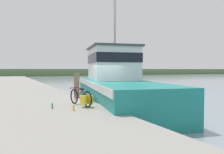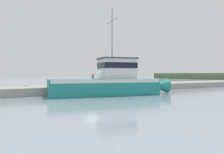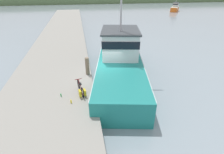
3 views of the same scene
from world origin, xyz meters
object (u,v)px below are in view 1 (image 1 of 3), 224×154
(bicycle_touring, at_px, (82,98))
(water_bottle_by_bike, at_px, (74,108))
(fishing_boat_main, at_px, (116,84))
(boat_orange_near, at_px, (136,75))
(mooring_post, at_px, (77,85))
(water_bottle_on_curb, at_px, (52,106))

(bicycle_touring, height_order, water_bottle_by_bike, bicycle_touring)
(bicycle_touring, xyz_separation_m, water_bottle_by_bike, (-0.61, -0.84, -0.22))
(fishing_boat_main, relative_size, bicycle_touring, 7.37)
(boat_orange_near, bearing_deg, mooring_post, -89.67)
(boat_orange_near, bearing_deg, water_bottle_by_bike, -88.38)
(boat_orange_near, bearing_deg, bicycle_touring, -88.36)
(bicycle_touring, distance_m, mooring_post, 2.74)
(boat_orange_near, distance_m, bicycle_touring, 48.66)
(mooring_post, distance_m, water_bottle_by_bike, 3.73)
(fishing_boat_main, xyz_separation_m, mooring_post, (-2.62, -0.60, 0.08))
(boat_orange_near, relative_size, bicycle_touring, 3.05)
(mooring_post, bearing_deg, boat_orange_near, 53.74)
(bicycle_touring, distance_m, water_bottle_by_bike, 1.06)
(fishing_boat_main, bearing_deg, water_bottle_on_curb, -130.99)
(fishing_boat_main, xyz_separation_m, bicycle_touring, (-3.19, -3.27, -0.25))
(bicycle_touring, bearing_deg, boat_orange_near, 44.07)
(bicycle_touring, relative_size, water_bottle_by_bike, 8.30)
(bicycle_touring, bearing_deg, water_bottle_by_bike, -137.02)
(boat_orange_near, height_order, bicycle_touring, boat_orange_near)
(mooring_post, height_order, water_bottle_on_curb, mooring_post)
(bicycle_touring, height_order, water_bottle_on_curb, bicycle_touring)
(boat_orange_near, xyz_separation_m, mooring_post, (-27.31, -37.23, 0.53))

